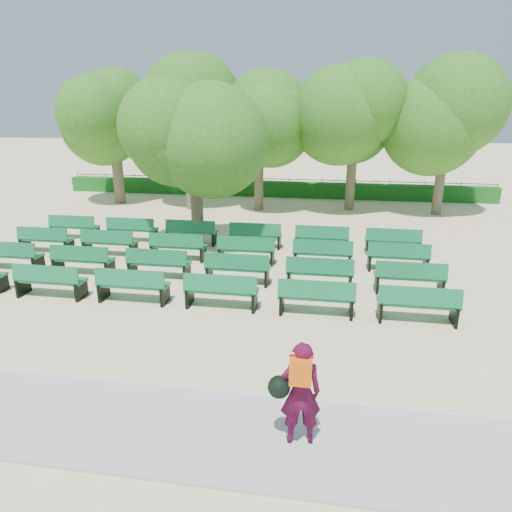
# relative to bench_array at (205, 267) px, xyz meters

# --- Properties ---
(ground) EXTENTS (120.00, 120.00, 0.00)m
(ground) POSITION_rel_bench_array_xyz_m (0.56, -0.53, -0.10)
(ground) COLOR beige
(paving) EXTENTS (30.00, 2.20, 0.06)m
(paving) POSITION_rel_bench_array_xyz_m (0.56, -7.93, -0.07)
(paving) COLOR #B3B2AE
(paving) RESTS_ON ground
(curb) EXTENTS (30.00, 0.12, 0.10)m
(curb) POSITION_rel_bench_array_xyz_m (0.56, -6.78, -0.05)
(curb) COLOR silver
(curb) RESTS_ON ground
(hedge) EXTENTS (26.00, 0.70, 0.90)m
(hedge) POSITION_rel_bench_array_xyz_m (0.56, 13.47, 0.35)
(hedge) COLOR #185D1B
(hedge) RESTS_ON ground
(fence) EXTENTS (26.00, 0.10, 1.02)m
(fence) POSITION_rel_bench_array_xyz_m (0.56, 13.87, -0.10)
(fence) COLOR black
(fence) RESTS_ON ground
(tree_line) EXTENTS (21.80, 6.80, 7.04)m
(tree_line) POSITION_rel_bench_array_xyz_m (0.56, 9.47, -0.10)
(tree_line) COLOR #34741F
(tree_line) RESTS_ON ground
(bench_array) EXTENTS (2.06, 0.79, 1.27)m
(bench_array) POSITION_rel_bench_array_xyz_m (0.00, 0.00, 0.00)
(bench_array) COLOR #136F3E
(bench_array) RESTS_ON ground
(tree_among) EXTENTS (4.52, 4.52, 6.20)m
(tree_among) POSITION_rel_bench_array_xyz_m (-1.08, 2.92, 4.03)
(tree_among) COLOR brown
(tree_among) RESTS_ON ground
(person) EXTENTS (0.89, 0.57, 1.81)m
(person) POSITION_rel_bench_array_xyz_m (3.70, -7.89, 0.89)
(person) COLOR #440926
(person) RESTS_ON ground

